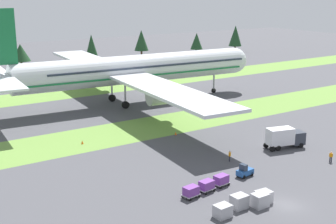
{
  "coord_description": "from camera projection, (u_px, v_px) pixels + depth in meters",
  "views": [
    {
      "loc": [
        -42.5,
        -36.99,
        26.62
      ],
      "look_at": [
        4.52,
        34.22,
        4.0
      ],
      "focal_mm": 50.14,
      "sensor_mm": 36.0,
      "label": 1
    }
  ],
  "objects": [
    {
      "name": "cargo_dolly_second",
      "position": [
        207.0,
        185.0,
        63.11
      ],
      "size": [
        2.38,
        1.78,
        1.55
      ],
      "rotation": [
        0.0,
        0.0,
        -1.44
      ],
      "color": "#A3A3A8",
      "rests_on": "ground"
    },
    {
      "name": "cargo_dolly_lead",
      "position": [
        221.0,
        180.0,
        64.95
      ],
      "size": [
        2.38,
        1.78,
        1.55
      ],
      "rotation": [
        0.0,
        0.0,
        -1.44
      ],
      "color": "#A3A3A8",
      "rests_on": "ground"
    },
    {
      "name": "taxiway_marker_0",
      "position": [
        82.0,
        142.0,
        82.53
      ],
      "size": [
        0.44,
        0.44,
        0.66
      ],
      "primitive_type": "cone",
      "color": "orange",
      "rests_on": "ground"
    },
    {
      "name": "ground_crew_loader",
      "position": [
        230.0,
        156.0,
        74.18
      ],
      "size": [
        0.41,
        0.44,
        1.74
      ],
      "rotation": [
        0.0,
        0.0,
        3.96
      ],
      "color": "black",
      "rests_on": "ground"
    },
    {
      "name": "baggage_tug",
      "position": [
        245.0,
        171.0,
        68.17
      ],
      "size": [
        2.75,
        1.63,
        1.97
      ],
      "rotation": [
        0.0,
        0.0,
        -1.44
      ],
      "color": "#1E4C8E",
      "rests_on": "ground"
    },
    {
      "name": "cargo_dolly_third",
      "position": [
        191.0,
        191.0,
        61.26
      ],
      "size": [
        2.38,
        1.78,
        1.55
      ],
      "rotation": [
        0.0,
        0.0,
        -1.44
      ],
      "color": "#A3A3A8",
      "rests_on": "ground"
    },
    {
      "name": "catering_truck",
      "position": [
        285.0,
        137.0,
        80.13
      ],
      "size": [
        7.31,
        3.92,
        3.58
      ],
      "rotation": [
        0.0,
        0.0,
        -1.82
      ],
      "color": "#2D333D",
      "rests_on": "ground"
    },
    {
      "name": "grass_strip_far",
      "position": [
        61.0,
        93.0,
        122.09
      ],
      "size": [
        320.0,
        13.42,
        0.01
      ],
      "primitive_type": "cube",
      "color": "olive",
      "rests_on": "ground"
    },
    {
      "name": "uld_container_0",
      "position": [
        223.0,
        211.0,
        56.11
      ],
      "size": [
        2.08,
        1.7,
        1.55
      ],
      "primitive_type": "cube",
      "rotation": [
        0.0,
        0.0,
        0.05
      ],
      "color": "#A3A3A8",
      "rests_on": "ground"
    },
    {
      "name": "ground_crew_marshaller",
      "position": [
        331.0,
        156.0,
        73.83
      ],
      "size": [
        0.36,
        0.5,
        1.74
      ],
      "rotation": [
        0.0,
        0.0,
        5.24
      ],
      "color": "black",
      "rests_on": "ground"
    },
    {
      "name": "grass_strip_near",
      "position": [
        135.0,
        130.0,
        90.76
      ],
      "size": [
        320.0,
        13.42,
        0.01
      ],
      "primitive_type": "cube",
      "color": "olive",
      "rests_on": "ground"
    },
    {
      "name": "taxiway_marker_1",
      "position": [
        176.0,
        133.0,
        87.66
      ],
      "size": [
        0.44,
        0.44,
        0.58
      ],
      "primitive_type": "cone",
      "color": "orange",
      "rests_on": "ground"
    },
    {
      "name": "ground_plane",
      "position": [
        287.0,
        205.0,
        59.29
      ],
      "size": [
        400.0,
        400.0,
        0.0
      ],
      "primitive_type": "plane",
      "color": "#47474C"
    },
    {
      "name": "uld_container_2",
      "position": [
        239.0,
        202.0,
        58.39
      ],
      "size": [
        2.06,
        1.67,
        1.72
      ],
      "primitive_type": "cube",
      "rotation": [
        0.0,
        0.0,
        0.04
      ],
      "color": "#A3A3A8",
      "rests_on": "ground"
    },
    {
      "name": "uld_container_1",
      "position": [
        260.0,
        200.0,
        58.75
      ],
      "size": [
        2.01,
        1.61,
        1.73
      ],
      "primitive_type": "cube",
      "rotation": [
        0.0,
        0.0,
        0.01
      ],
      "color": "#A3A3A8",
      "rests_on": "ground"
    },
    {
      "name": "uld_container_3",
      "position": [
        263.0,
        197.0,
        59.82
      ],
      "size": [
        2.09,
        1.71,
        1.59
      ],
      "primitive_type": "cube",
      "rotation": [
        0.0,
        0.0,
        -0.06
      ],
      "color": "#A3A3A8",
      "rests_on": "ground"
    },
    {
      "name": "airliner",
      "position": [
        127.0,
        70.0,
        109.29
      ],
      "size": [
        68.5,
        84.22,
        22.73
      ],
      "rotation": [
        0.0,
        0.0,
        -1.65
      ],
      "color": "silver",
      "rests_on": "ground"
    },
    {
      "name": "distant_tree_line",
      "position": [
        54.0,
        49.0,
        156.45
      ],
      "size": [
        190.7,
        9.74,
        11.59
      ],
      "color": "#4C3823",
      "rests_on": "ground"
    }
  ]
}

